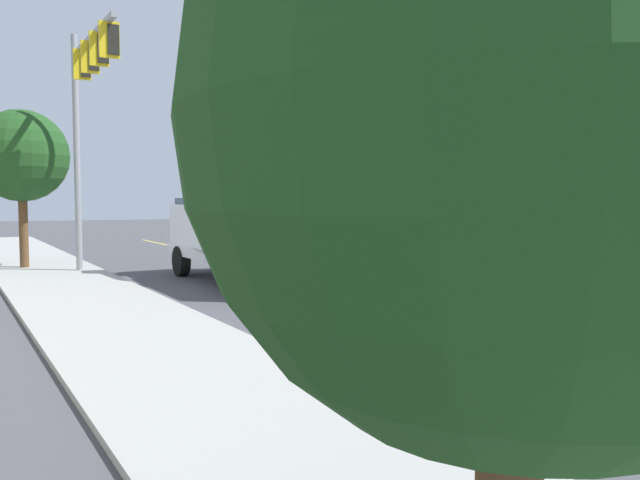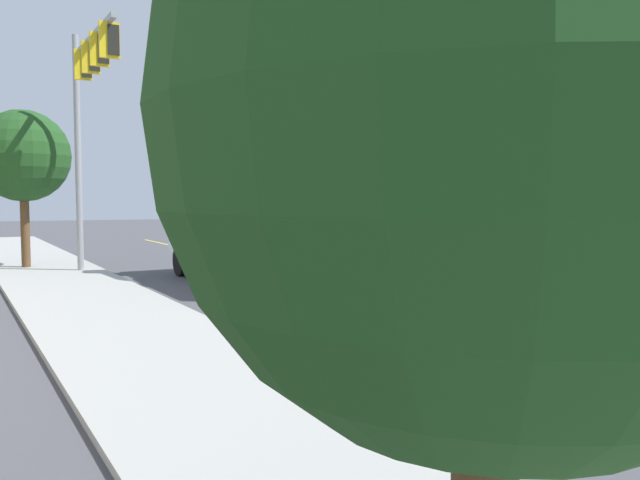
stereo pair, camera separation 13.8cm
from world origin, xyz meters
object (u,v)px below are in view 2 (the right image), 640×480
(utility_bucket_truck, at_px, (242,233))
(service_pickup_truck, at_px, (543,301))
(traffic_cone_mid_rear, at_px, (240,257))
(traffic_signal_mast, at_px, (88,94))
(traffic_cone_mid_front, at_px, (385,285))
(passing_minivan, at_px, (294,235))

(utility_bucket_truck, relative_size, service_pickup_truck, 1.45)
(traffic_cone_mid_rear, bearing_deg, traffic_signal_mast, 108.96)
(traffic_cone_mid_front, bearing_deg, service_pickup_truck, 173.44)
(traffic_cone_mid_front, bearing_deg, traffic_cone_mid_rear, 11.30)
(traffic_cone_mid_front, xyz_separation_m, traffic_cone_mid_rear, (9.04, 1.81, 0.01))
(traffic_signal_mast, bearing_deg, utility_bucket_truck, -119.99)
(utility_bucket_truck, xyz_separation_m, traffic_signal_mast, (2.58, 4.47, 4.47))
(utility_bucket_truck, bearing_deg, service_pickup_truck, -170.78)
(service_pickup_truck, height_order, traffic_cone_mid_rear, service_pickup_truck)
(passing_minivan, height_order, traffic_signal_mast, traffic_signal_mast)
(service_pickup_truck, height_order, traffic_cone_mid_front, service_pickup_truck)
(utility_bucket_truck, relative_size, traffic_signal_mast, 1.01)
(traffic_signal_mast, bearing_deg, service_pickup_truck, -156.20)
(traffic_cone_mid_rear, relative_size, traffic_signal_mast, 0.10)
(traffic_cone_mid_rear, distance_m, traffic_signal_mast, 8.08)
(utility_bucket_truck, distance_m, traffic_cone_mid_front, 5.50)
(utility_bucket_truck, bearing_deg, passing_minivan, -28.51)
(traffic_cone_mid_front, distance_m, traffic_signal_mast, 11.67)
(service_pickup_truck, height_order, passing_minivan, service_pickup_truck)
(utility_bucket_truck, relative_size, traffic_cone_mid_rear, 10.45)
(traffic_cone_mid_front, bearing_deg, passing_minivan, -7.48)
(utility_bucket_truck, height_order, traffic_cone_mid_front, utility_bucket_truck)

